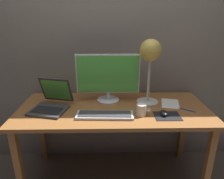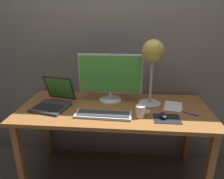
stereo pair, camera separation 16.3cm
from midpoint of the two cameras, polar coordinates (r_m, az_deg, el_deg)
name	(u,v)px [view 1 (the left image)]	position (r m, az deg, el deg)	size (l,w,h in m)	color
ground_plane	(113,176)	(2.16, -1.99, -23.12)	(4.80, 4.80, 0.00)	brown
back_wall	(112,35)	(1.99, -2.29, 14.80)	(4.80, 0.06, 2.60)	gray
desk	(113,116)	(1.78, -2.24, -7.37)	(1.60, 0.70, 0.74)	#935B2D
monitor	(108,76)	(1.80, -3.72, 3.63)	(0.56, 0.20, 0.43)	silver
keyboard_main	(105,115)	(1.60, -4.98, -7.15)	(0.44, 0.16, 0.03)	silver
laptop	(52,100)	(1.81, -18.82, -2.92)	(0.34, 0.38, 0.25)	#38383A
desk_lamp	(150,56)	(1.73, 7.95, 9.28)	(0.19, 0.19, 0.56)	beige
mousepad	(167,116)	(1.63, 12.38, -7.28)	(0.20, 0.16, 0.00)	black
mouse	(164,113)	(1.64, 11.47, -6.46)	(0.06, 0.10, 0.03)	black
coffee_mug	(142,110)	(1.60, 5.35, -5.73)	(0.11, 0.08, 0.09)	white
paper_sheet_near_mouse	(170,103)	(1.87, 13.53, -3.86)	(0.15, 0.21, 0.00)	white
pen	(187,110)	(1.77, 17.72, -5.49)	(0.01, 0.01, 0.14)	#2633A5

